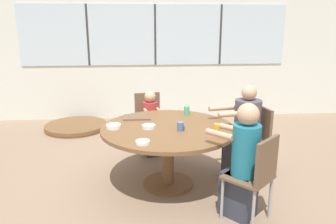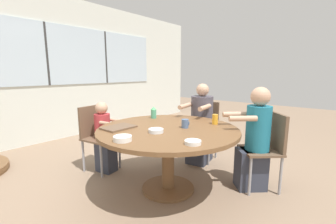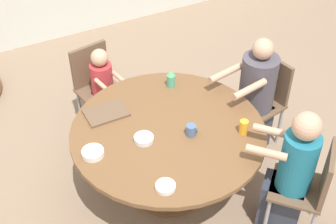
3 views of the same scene
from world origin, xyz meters
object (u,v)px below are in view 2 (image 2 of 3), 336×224
object	(u,v)px
bowl_cereal	(156,131)
person_toddler	(104,139)
chair_for_man_blue_shirt	(205,125)
sippy_cup	(154,112)
juice_glass	(215,119)
bowl_fruit	(123,138)
chair_for_toddler	(96,132)
chair_for_woman_green_shirt	(268,144)
person_man_blue_shirt	(201,127)
coffee_mug	(185,123)
bowl_white_shallow	(193,142)
person_woman_green_shirt	(255,142)

from	to	relation	value
bowl_cereal	person_toddler	bearing A→B (deg)	86.93
chair_for_man_blue_shirt	sippy_cup	distance (m)	0.93
person_toddler	juice_glass	bearing A→B (deg)	107.77
juice_glass	bowl_fruit	world-z (taller)	juice_glass
chair_for_toddler	chair_for_man_blue_shirt	bearing A→B (deg)	135.09
chair_for_woman_green_shirt	person_man_blue_shirt	distance (m)	1.04
chair_for_man_blue_shirt	coffee_mug	bearing A→B (deg)	98.70
bowl_cereal	bowl_fruit	world-z (taller)	bowl_fruit
chair_for_man_blue_shirt	person_toddler	world-z (taller)	person_toddler
sippy_cup	bowl_white_shallow	xyz separation A→B (m)	(-0.59, -1.02, -0.06)
juice_glass	person_man_blue_shirt	bearing A→B (deg)	45.89
chair_for_woman_green_shirt	juice_glass	size ratio (longest dim) A/B	7.45
person_man_blue_shirt	coffee_mug	bearing A→B (deg)	100.31
chair_for_woman_green_shirt	person_woman_green_shirt	world-z (taller)	person_woman_green_shirt
person_toddler	bowl_white_shallow	distance (m)	1.54
coffee_mug	sippy_cup	xyz separation A→B (m)	(0.16, 0.63, 0.03)
chair_for_man_blue_shirt	bowl_fruit	world-z (taller)	chair_for_man_blue_shirt
chair_for_man_blue_shirt	bowl_white_shallow	size ratio (longest dim) A/B	6.16
coffee_mug	person_woman_green_shirt	bearing A→B (deg)	-48.09
juice_glass	bowl_white_shallow	xyz separation A→B (m)	(-0.80, -0.22, -0.04)
person_man_blue_shirt	person_toddler	size ratio (longest dim) A/B	1.23
chair_for_woman_green_shirt	person_man_blue_shirt	xyz separation A→B (m)	(0.20, 1.02, -0.01)
chair_for_toddler	juice_glass	xyz separation A→B (m)	(0.70, -1.44, 0.26)
chair_for_toddler	chair_for_woman_green_shirt	bearing A→B (deg)	106.15
chair_for_man_blue_shirt	person_man_blue_shirt	xyz separation A→B (m)	(-0.16, -0.03, -0.01)
chair_for_woman_green_shirt	person_toddler	size ratio (longest dim) A/B	0.93
chair_for_man_blue_shirt	bowl_white_shallow	bearing A→B (deg)	106.97
bowl_white_shallow	person_toddler	bearing A→B (deg)	85.17
chair_for_woman_green_shirt	person_toddler	xyz separation A→B (m)	(-0.94, 1.83, -0.09)
chair_for_toddler	person_woman_green_shirt	xyz separation A→B (m)	(0.86, -1.86, 0.02)
chair_for_toddler	person_man_blue_shirt	xyz separation A→B (m)	(1.16, -0.96, -0.01)
chair_for_woman_green_shirt	bowl_cereal	bearing A→B (deg)	98.18
juice_glass	bowl_cereal	world-z (taller)	juice_glass
person_toddler	coffee_mug	xyz separation A→B (m)	(0.30, -1.12, 0.33)
chair_for_woman_green_shirt	juice_glass	world-z (taller)	chair_for_woman_green_shirt
person_woman_green_shirt	juice_glass	size ratio (longest dim) A/B	9.94
sippy_cup	bowl_fruit	size ratio (longest dim) A/B	0.93
coffee_mug	bowl_white_shallow	world-z (taller)	coffee_mug
person_man_blue_shirt	bowl_fruit	xyz separation A→B (m)	(-1.59, -0.16, 0.23)
sippy_cup	coffee_mug	bearing A→B (deg)	-103.97
person_toddler	coffee_mug	distance (m)	1.20
juice_glass	chair_for_woman_green_shirt	bearing A→B (deg)	-63.73
person_woman_green_shirt	sippy_cup	distance (m)	1.31
bowl_white_shallow	bowl_fruit	size ratio (longest dim) A/B	0.86
bowl_white_shallow	chair_for_toddler	bearing A→B (deg)	86.54
chair_for_man_blue_shirt	juice_glass	world-z (taller)	chair_for_man_blue_shirt
coffee_mug	juice_glass	distance (m)	0.41
coffee_mug	person_man_blue_shirt	bearing A→B (deg)	20.36
person_toddler	bowl_cereal	size ratio (longest dim) A/B	6.22
chair_for_woman_green_shirt	bowl_white_shallow	xyz separation A→B (m)	(-1.07, 0.32, 0.21)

